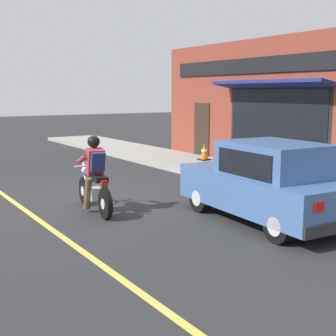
{
  "coord_description": "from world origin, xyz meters",
  "views": [
    {
      "loc": [
        -4.54,
        -10.07,
        2.5
      ],
      "look_at": [
        0.67,
        -2.06,
        0.95
      ],
      "focal_mm": 50.0,
      "sensor_mm": 36.0,
      "label": 1
    }
  ],
  "objects_px": {
    "traffic_cone": "(204,152)",
    "trash_bin": "(269,159)",
    "motorcycle_with_rider": "(94,180)",
    "car_hatchback": "(267,183)"
  },
  "relations": [
    {
      "from": "trash_bin",
      "to": "car_hatchback",
      "type": "bearing_deg",
      "value": -135.5
    },
    {
      "from": "car_hatchback",
      "to": "trash_bin",
      "type": "bearing_deg",
      "value": 44.5
    },
    {
      "from": "traffic_cone",
      "to": "trash_bin",
      "type": "bearing_deg",
      "value": -96.13
    },
    {
      "from": "car_hatchback",
      "to": "trash_bin",
      "type": "height_order",
      "value": "car_hatchback"
    },
    {
      "from": "trash_bin",
      "to": "traffic_cone",
      "type": "relative_size",
      "value": 1.63
    },
    {
      "from": "motorcycle_with_rider",
      "to": "traffic_cone",
      "type": "relative_size",
      "value": 3.36
    },
    {
      "from": "motorcycle_with_rider",
      "to": "car_hatchback",
      "type": "distance_m",
      "value": 3.56
    },
    {
      "from": "motorcycle_with_rider",
      "to": "car_hatchback",
      "type": "bearing_deg",
      "value": -45.8
    },
    {
      "from": "car_hatchback",
      "to": "trash_bin",
      "type": "relative_size",
      "value": 3.96
    },
    {
      "from": "motorcycle_with_rider",
      "to": "trash_bin",
      "type": "distance_m",
      "value": 5.64
    }
  ]
}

